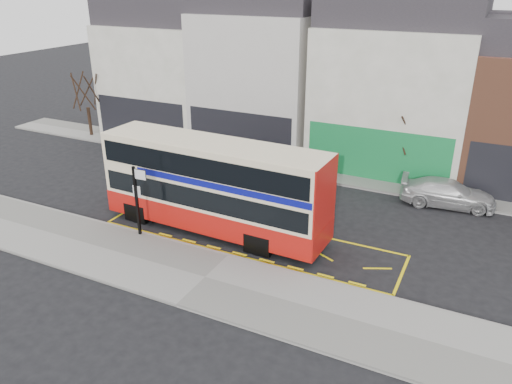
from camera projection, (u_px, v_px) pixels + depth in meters
The scene contains 15 objects.
ground at pixel (233, 254), 21.87m from camera, with size 120.00×120.00×0.00m, color black.
pavement at pixel (205, 278), 19.95m from camera, with size 40.00×4.00×0.15m, color gray.
kerb at pixel (228, 256), 21.54m from camera, with size 40.00×0.15×0.15m, color gray.
far_pavement at pixel (318, 171), 30.90m from camera, with size 50.00×3.00×0.15m, color gray.
road_markings at pixel (249, 238), 23.19m from camera, with size 14.00×3.40×0.01m, color yellow, non-canonical shape.
terrace_far_left at pixel (170, 67), 37.75m from camera, with size 8.00×8.01×10.80m.
terrace_left at pixel (265, 69), 34.31m from camera, with size 8.00×8.01×11.80m.
terrace_green_shop at pixel (397, 84), 30.77m from camera, with size 9.00×8.01×11.30m.
double_decker_bus at pixel (214, 185), 23.02m from camera, with size 11.05×2.86×4.38m.
bus_stop_post at pixel (137, 195), 22.43m from camera, with size 0.84×0.15×3.35m.
car_silver at pixel (205, 152), 32.41m from camera, with size 1.57×3.90×1.33m, color #B1B1B6.
car_grey at pixel (266, 164), 30.07m from camera, with size 1.62×4.64×1.53m, color #474A4F.
car_white at pixel (448, 193), 26.22m from camera, with size 1.95×4.80×1.39m, color silver.
street_tree_left at pixel (84, 82), 36.17m from camera, with size 2.81×2.81×6.06m.
street_tree_right at pixel (408, 122), 28.14m from camera, with size 2.44×2.44×5.28m.
Camera 1 is at (9.29, -16.58, 11.21)m, focal length 35.00 mm.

